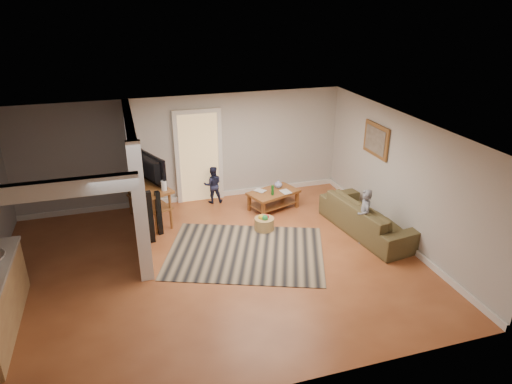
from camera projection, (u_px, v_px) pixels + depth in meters
ground at (214, 265)px, 8.32m from camera, size 7.50×7.50×0.00m
room_shell at (145, 190)px, 7.83m from camera, size 7.54×6.02×2.52m
area_rug at (246, 252)px, 8.72m from camera, size 3.50×3.05×0.01m
sofa at (367, 232)px, 9.48m from camera, size 1.23×2.43×0.68m
coffee_table at (274, 195)px, 10.37m from camera, size 1.26×0.99×0.66m
tv_console at (149, 187)px, 9.63m from camera, size 1.01×1.47×1.18m
speaker_left at (150, 217)px, 8.89m from camera, size 0.12×0.12×1.09m
speaker_right at (159, 213)px, 9.21m from camera, size 0.12×0.12×0.95m
toy_basket at (264, 223)px, 9.50m from camera, size 0.41×0.41×0.36m
child at (361, 241)px, 9.12m from camera, size 0.36×0.46×1.11m
toddler at (214, 202)px, 10.83m from camera, size 0.46×0.38×0.89m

